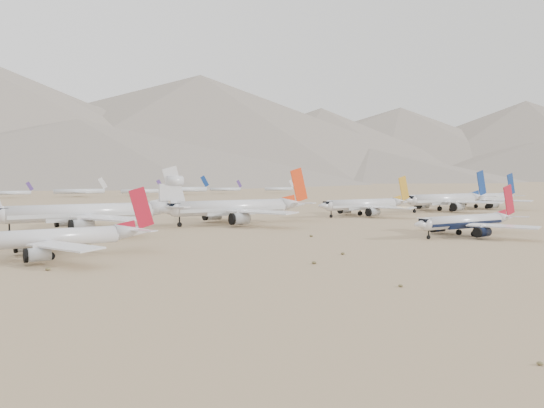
{
  "coord_description": "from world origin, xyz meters",
  "views": [
    {
      "loc": [
        -114.8,
        -98.78,
        16.18
      ],
      "look_at": [
        -20.77,
        49.07,
        7.0
      ],
      "focal_mm": 35.0,
      "sensor_mm": 36.0,
      "label": 1
    }
  ],
  "objects_px": {
    "main_airliner": "(468,222)",
    "row2_navy_widebody": "(447,200)",
    "row2_white_trijet": "(94,212)",
    "second_airliner": "(52,238)"
  },
  "relations": [
    {
      "from": "row2_white_trijet",
      "to": "row2_navy_widebody",
      "type": "bearing_deg",
      "value": 1.39
    },
    {
      "from": "second_airliner",
      "to": "row2_navy_widebody",
      "type": "distance_m",
      "value": 188.44
    },
    {
      "from": "main_airliner",
      "to": "row2_navy_widebody",
      "type": "relative_size",
      "value": 0.73
    },
    {
      "from": "second_airliner",
      "to": "row2_white_trijet",
      "type": "bearing_deg",
      "value": 67.55
    },
    {
      "from": "second_airliner",
      "to": "row2_navy_widebody",
      "type": "relative_size",
      "value": 0.73
    },
    {
      "from": "second_airliner",
      "to": "main_airliner",
      "type": "bearing_deg",
      "value": -10.36
    },
    {
      "from": "main_airliner",
      "to": "row2_white_trijet",
      "type": "bearing_deg",
      "value": 141.12
    },
    {
      "from": "main_airliner",
      "to": "second_airliner",
      "type": "height_order",
      "value": "second_airliner"
    },
    {
      "from": "second_airliner",
      "to": "row2_navy_widebody",
      "type": "bearing_deg",
      "value": 16.05
    },
    {
      "from": "main_airliner",
      "to": "row2_navy_widebody",
      "type": "bearing_deg",
      "value": 42.27
    }
  ]
}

